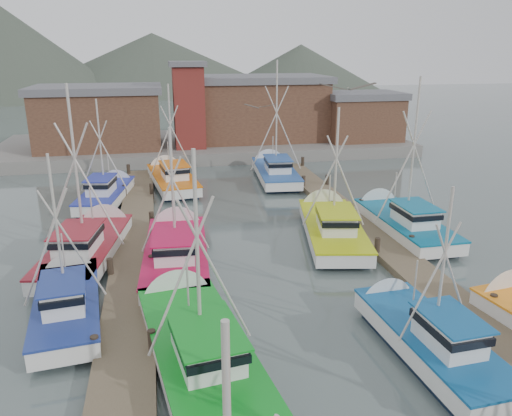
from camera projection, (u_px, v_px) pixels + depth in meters
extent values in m
plane|color=#475554|center=(295.00, 315.00, 21.46)|extent=(260.00, 260.00, 0.00)
cube|color=brown|center=(131.00, 284.00, 23.83)|extent=(2.20, 46.00, 0.40)
cylinder|color=black|center=(96.00, 354.00, 17.96)|extent=(0.30, 0.30, 1.50)
cylinder|color=black|center=(111.00, 273.00, 24.49)|extent=(0.30, 0.30, 1.50)
cylinder|color=black|center=(119.00, 225.00, 31.03)|extent=(0.30, 0.30, 1.50)
cylinder|color=black|center=(125.00, 195.00, 37.56)|extent=(0.30, 0.30, 1.50)
cylinder|color=black|center=(129.00, 173.00, 44.10)|extent=(0.30, 0.30, 1.50)
cylinder|color=black|center=(153.00, 348.00, 18.34)|extent=(0.30, 0.30, 1.50)
cylinder|color=black|center=(152.00, 269.00, 24.87)|extent=(0.30, 0.30, 1.50)
cylinder|color=black|center=(152.00, 223.00, 31.40)|extent=(0.30, 0.30, 1.50)
cylinder|color=black|center=(152.00, 193.00, 37.94)|extent=(0.30, 0.30, 1.50)
cylinder|color=black|center=(152.00, 172.00, 44.47)|extent=(0.30, 0.30, 1.50)
cube|color=brown|center=(402.00, 261.00, 26.45)|extent=(2.20, 46.00, 0.40)
cylinder|color=black|center=(448.00, 315.00, 20.58)|extent=(0.30, 0.30, 1.50)
cylinder|color=black|center=(377.00, 251.00, 27.12)|extent=(0.30, 0.30, 1.50)
cylinder|color=black|center=(333.00, 212.00, 33.65)|extent=(0.30, 0.30, 1.50)
cylinder|color=black|center=(303.00, 185.00, 40.19)|extent=(0.30, 0.30, 1.50)
cylinder|color=black|center=(282.00, 166.00, 46.72)|extent=(0.30, 0.30, 1.50)
cylinder|color=black|center=(492.00, 311.00, 20.96)|extent=(0.30, 0.30, 1.50)
cylinder|color=black|center=(411.00, 248.00, 27.49)|extent=(0.30, 0.30, 1.50)
cylinder|color=black|center=(361.00, 210.00, 34.03)|extent=(0.30, 0.30, 1.50)
cylinder|color=black|center=(327.00, 184.00, 40.56)|extent=(0.30, 0.30, 1.50)
cylinder|color=black|center=(303.00, 165.00, 47.10)|extent=(0.30, 0.30, 1.50)
cube|color=slate|center=(206.00, 145.00, 55.82)|extent=(44.00, 16.00, 1.20)
cube|color=brown|center=(100.00, 120.00, 50.87)|extent=(12.00, 8.00, 5.50)
cube|color=slate|center=(97.00, 89.00, 49.92)|extent=(12.72, 8.48, 0.70)
cube|color=brown|center=(259.00, 111.00, 55.81)|extent=(14.00, 9.00, 6.20)
cube|color=slate|center=(259.00, 79.00, 54.76)|extent=(14.84, 9.54, 0.70)
cube|color=brown|center=(361.00, 119.00, 55.33)|extent=(8.00, 6.00, 4.50)
cube|color=slate|center=(362.00, 95.00, 54.54)|extent=(8.48, 6.36, 0.70)
cube|color=maroon|center=(189.00, 108.00, 50.30)|extent=(3.00, 3.00, 8.00)
cube|color=slate|center=(187.00, 64.00, 49.01)|extent=(3.60, 3.60, 0.50)
cone|color=#40483C|center=(9.00, 95.00, 121.32)|extent=(110.00, 110.00, 42.00)
cone|color=#40483C|center=(155.00, 89.00, 141.88)|extent=(140.00, 140.00, 30.00)
cone|color=#40483C|center=(300.00, 89.00, 140.04)|extent=(90.00, 90.00, 24.00)
cube|color=black|center=(201.00, 367.00, 17.93)|extent=(3.90, 8.65, 0.70)
cube|color=white|center=(200.00, 351.00, 17.73)|extent=(4.43, 9.83, 0.80)
cube|color=#0D8D1E|center=(200.00, 342.00, 17.61)|extent=(4.54, 9.94, 0.10)
cone|color=white|center=(175.00, 295.00, 22.02)|extent=(3.09, 1.52, 2.96)
cube|color=white|center=(207.00, 345.00, 16.42)|extent=(2.31, 3.09, 1.10)
cube|color=black|center=(207.00, 339.00, 16.35)|extent=(2.47, 3.39, 0.28)
cube|color=#0D8D1E|center=(207.00, 329.00, 16.24)|extent=(2.62, 3.60, 0.07)
cylinder|color=#BDB6AD|center=(197.00, 253.00, 16.38)|extent=(0.15, 0.15, 6.93)
cylinder|color=#BDB6AD|center=(180.00, 278.00, 16.43)|extent=(2.47, 0.46, 5.42)
cylinder|color=#BDB6AD|center=(216.00, 273.00, 16.82)|extent=(2.47, 0.46, 5.42)
cylinder|color=#BDB6AD|center=(188.00, 290.00, 18.77)|extent=(0.09, 0.09, 2.65)
cube|color=black|center=(429.00, 357.00, 18.49)|extent=(2.58, 6.81, 0.70)
cube|color=white|center=(431.00, 342.00, 18.30)|extent=(2.93, 7.74, 0.80)
cube|color=#10528D|center=(432.00, 333.00, 18.18)|extent=(3.01, 7.82, 0.10)
cone|color=white|center=(380.00, 298.00, 21.84)|extent=(2.44, 1.24, 2.38)
cube|color=white|center=(449.00, 332.00, 17.16)|extent=(1.67, 2.37, 1.10)
cube|color=black|center=(450.00, 326.00, 17.09)|extent=(1.78, 2.60, 0.28)
cube|color=#10528D|center=(451.00, 317.00, 16.98)|extent=(1.89, 2.76, 0.07)
cylinder|color=#BDB6AD|center=(444.00, 264.00, 17.19)|extent=(0.11, 0.11, 5.54)
cylinder|color=#BDB6AD|center=(429.00, 283.00, 17.27)|extent=(1.99, 0.20, 4.33)
cylinder|color=#BDB6AD|center=(453.00, 280.00, 17.50)|extent=(1.99, 0.20, 4.33)
cylinder|color=#BDB6AD|center=(415.00, 286.00, 19.07)|extent=(0.07, 0.07, 2.12)
cube|color=black|center=(69.00, 319.00, 21.04)|extent=(2.94, 6.90, 0.70)
cube|color=white|center=(67.00, 306.00, 20.84)|extent=(3.34, 7.84, 0.80)
cube|color=navy|center=(66.00, 298.00, 20.73)|extent=(3.42, 7.93, 0.10)
cone|color=white|center=(70.00, 272.00, 24.33)|extent=(2.49, 1.37, 2.37)
cube|color=white|center=(64.00, 295.00, 19.73)|extent=(1.79, 2.45, 1.10)
cube|color=black|center=(63.00, 290.00, 19.66)|extent=(1.91, 2.68, 0.28)
cube|color=navy|center=(62.00, 282.00, 19.55)|extent=(2.03, 2.85, 0.07)
cylinder|color=#BDB6AD|center=(57.00, 230.00, 19.65)|extent=(0.13, 0.13, 6.09)
cylinder|color=#BDB6AD|center=(45.00, 248.00, 19.72)|extent=(2.18, 0.34, 4.77)
cylinder|color=#BDB6AD|center=(73.00, 245.00, 20.02)|extent=(2.18, 0.34, 4.77)
cylinder|color=#BDB6AD|center=(64.00, 258.00, 21.59)|extent=(0.07, 0.07, 2.28)
cone|color=white|center=(497.00, 294.00, 22.14)|extent=(3.00, 1.50, 2.87)
cube|color=black|center=(177.00, 266.00, 26.19)|extent=(3.20, 8.44, 0.70)
cube|color=white|center=(176.00, 255.00, 25.99)|extent=(3.64, 9.60, 0.80)
cube|color=#BD0A3C|center=(176.00, 248.00, 25.88)|extent=(3.73, 9.70, 0.10)
cone|color=white|center=(177.00, 227.00, 30.49)|extent=(3.01, 1.28, 2.95)
cube|color=white|center=(175.00, 246.00, 24.64)|extent=(2.07, 2.94, 1.10)
cube|color=black|center=(175.00, 242.00, 24.57)|extent=(2.21, 3.23, 0.28)
cube|color=#BD0A3C|center=(174.00, 235.00, 24.46)|extent=(2.34, 3.42, 0.07)
cylinder|color=#BDB6AD|center=(173.00, 191.00, 24.74)|extent=(0.14, 0.14, 6.26)
cylinder|color=#BDB6AD|center=(161.00, 205.00, 24.88)|extent=(2.26, 0.24, 4.90)
cylinder|color=#BDB6AD|center=(185.00, 204.00, 25.04)|extent=(2.26, 0.24, 4.90)
cylinder|color=#BDB6AD|center=(175.00, 215.00, 27.11)|extent=(0.08, 0.08, 2.63)
cube|color=black|center=(332.00, 240.00, 29.83)|extent=(4.23, 8.63, 0.70)
cube|color=white|center=(332.00, 229.00, 29.63)|extent=(4.81, 9.81, 0.80)
cube|color=#B5C70E|center=(333.00, 223.00, 29.52)|extent=(4.91, 9.92, 0.10)
cone|color=white|center=(322.00, 208.00, 34.15)|extent=(3.09, 1.64, 2.94)
cube|color=white|center=(336.00, 221.00, 28.27)|extent=(2.40, 3.13, 1.10)
cube|color=black|center=(336.00, 217.00, 28.20)|extent=(2.58, 3.43, 0.28)
cube|color=#B5C70E|center=(337.00, 211.00, 28.09)|extent=(2.73, 3.64, 0.07)
cylinder|color=#BDB6AD|center=(336.00, 168.00, 28.29)|extent=(0.15, 0.15, 6.79)
cylinder|color=#BDB6AD|center=(325.00, 181.00, 28.53)|extent=(2.41, 0.56, 5.31)
cylinder|color=#BDB6AD|center=(346.00, 181.00, 28.54)|extent=(2.41, 0.56, 5.31)
cylinder|color=#BDB6AD|center=(329.00, 196.00, 30.75)|extent=(0.09, 0.09, 2.62)
cube|color=black|center=(87.00, 260.00, 26.88)|extent=(3.94, 8.40, 0.70)
cube|color=white|center=(86.00, 249.00, 26.69)|extent=(4.48, 9.54, 0.80)
cube|color=maroon|center=(85.00, 243.00, 26.57)|extent=(4.58, 9.65, 0.10)
cone|color=white|center=(108.00, 223.00, 31.10)|extent=(3.01, 1.56, 2.86)
cube|color=white|center=(78.00, 240.00, 25.35)|extent=(2.28, 3.02, 1.10)
cube|color=black|center=(77.00, 236.00, 25.28)|extent=(2.45, 3.31, 0.28)
cube|color=maroon|center=(77.00, 229.00, 25.17)|extent=(2.60, 3.51, 0.07)
cylinder|color=#BDB6AD|center=(76.00, 167.00, 25.12)|extent=(0.16, 0.16, 8.27)
cylinder|color=#BDB6AD|center=(65.00, 186.00, 25.40)|extent=(2.93, 0.60, 6.46)
cylinder|color=#BDB6AD|center=(90.00, 186.00, 25.44)|extent=(2.93, 0.60, 6.46)
cylinder|color=#BDB6AD|center=(92.00, 211.00, 27.77)|extent=(0.09, 0.09, 2.75)
cube|color=black|center=(404.00, 234.00, 30.71)|extent=(2.62, 7.76, 0.70)
cube|color=white|center=(405.00, 224.00, 30.51)|extent=(2.98, 8.81, 0.80)
cube|color=#066086|center=(405.00, 218.00, 30.39)|extent=(3.07, 8.90, 0.10)
cone|color=white|center=(374.00, 205.00, 34.64)|extent=(2.79, 1.13, 2.78)
cube|color=white|center=(415.00, 215.00, 29.24)|extent=(1.82, 2.65, 1.10)
cube|color=black|center=(415.00, 211.00, 29.16)|extent=(1.94, 2.92, 0.28)
cube|color=#066086|center=(416.00, 205.00, 29.05)|extent=(2.06, 3.09, 0.07)
cylinder|color=#BDB6AD|center=(414.00, 151.00, 28.94)|extent=(0.13, 0.13, 8.40)
cylinder|color=#BDB6AD|center=(403.00, 168.00, 29.12)|extent=(2.99, 0.13, 6.56)
cylinder|color=#BDB6AD|center=(421.00, 167.00, 29.35)|extent=(2.99, 0.13, 6.56)
cylinder|color=#BDB6AD|center=(395.00, 192.00, 31.49)|extent=(0.08, 0.08, 2.57)
cube|color=black|center=(173.00, 187.00, 41.08)|extent=(3.59, 8.18, 0.70)
cube|color=white|center=(173.00, 179.00, 40.88)|extent=(4.08, 9.29, 0.80)
cube|color=orange|center=(172.00, 175.00, 40.77)|extent=(4.17, 9.39, 0.10)
cone|color=white|center=(164.00, 169.00, 44.98)|extent=(2.93, 1.46, 2.81)
cube|color=white|center=(174.00, 171.00, 39.62)|extent=(2.15, 2.91, 1.10)
cube|color=black|center=(174.00, 168.00, 39.55)|extent=(2.30, 3.19, 0.28)
cube|color=orange|center=(174.00, 164.00, 39.44)|extent=(2.44, 3.39, 0.07)
cylinder|color=#BDB6AD|center=(170.00, 131.00, 39.49)|extent=(0.14, 0.14, 7.25)
cylinder|color=#BDB6AD|center=(164.00, 142.00, 39.57)|extent=(2.58, 0.43, 5.67)
cylinder|color=#BDB6AD|center=(178.00, 141.00, 39.93)|extent=(2.58, 0.43, 5.67)
cylinder|color=#BDB6AD|center=(168.00, 156.00, 41.85)|extent=(0.08, 0.08, 2.51)
cube|color=black|center=(275.00, 180.00, 43.31)|extent=(3.28, 8.29, 0.70)
cube|color=white|center=(276.00, 173.00, 43.11)|extent=(3.72, 9.43, 0.80)
cube|color=#27529C|center=(276.00, 168.00, 42.99)|extent=(3.82, 9.53, 0.10)
cone|color=white|center=(268.00, 163.00, 47.51)|extent=(2.96, 1.33, 2.88)
cube|color=white|center=(278.00, 165.00, 41.77)|extent=(2.07, 2.90, 1.10)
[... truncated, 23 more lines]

